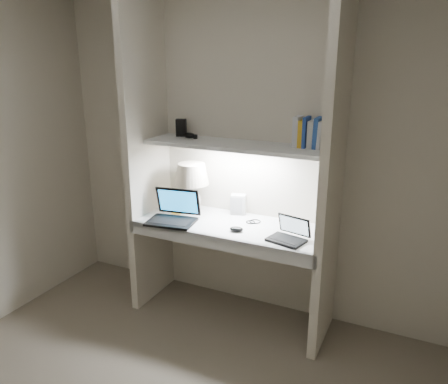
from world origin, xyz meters
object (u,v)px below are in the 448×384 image
Objects in this scene: laptop_netbook at (289,235)px; book_row at (309,133)px; laptop_main at (174,214)px; table_lamp at (192,180)px; speaker at (238,204)px.

laptop_netbook is 0.72m from book_row.
table_lamp is at bearing 72.72° from laptop_main.
book_row is (0.93, 0.31, 0.64)m from laptop_main.
laptop_netbook is 0.62m from speaker.
book_row is (0.89, 0.08, 0.42)m from table_lamp.
book_row reaches higher than laptop_netbook.
speaker is 0.82m from book_row.
speaker is (0.35, 0.12, -0.19)m from table_lamp.
laptop_netbook is (0.88, -0.21, -0.23)m from table_lamp.
laptop_netbook is at bearing -47.08° from speaker.
table_lamp is 1.03× the size of laptop_main.
speaker is at bearing 161.32° from laptop_netbook.
table_lamp is 0.42m from speaker.
speaker is 0.76× the size of book_row.
laptop_netbook is at bearing -7.54° from laptop_main.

